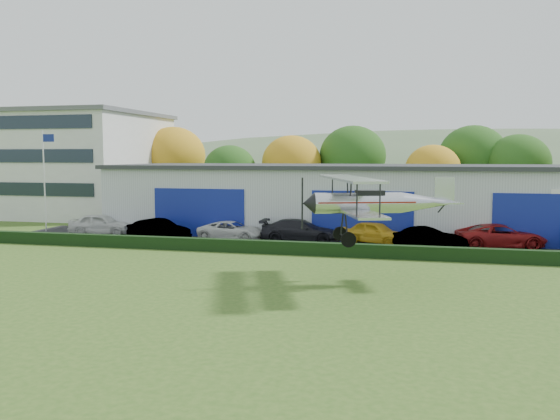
% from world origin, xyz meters
% --- Properties ---
extents(ground, '(300.00, 300.00, 0.00)m').
position_xyz_m(ground, '(0.00, 0.00, 0.00)').
color(ground, '#32551B').
rests_on(ground, ground).
extents(apron, '(48.00, 9.00, 0.05)m').
position_xyz_m(apron, '(3.00, 21.00, 0.03)').
color(apron, black).
rests_on(apron, ground).
extents(hedge, '(46.00, 0.60, 0.80)m').
position_xyz_m(hedge, '(3.00, 16.20, 0.40)').
color(hedge, black).
rests_on(hedge, ground).
extents(hangar, '(40.60, 12.60, 5.30)m').
position_xyz_m(hangar, '(5.00, 27.98, 2.66)').
color(hangar, '#B2B7BC').
rests_on(hangar, ground).
extents(office_block, '(20.60, 15.60, 10.40)m').
position_xyz_m(office_block, '(-28.00, 35.00, 5.21)').
color(office_block, silver).
rests_on(office_block, ground).
extents(flagpole, '(1.05, 0.10, 8.00)m').
position_xyz_m(flagpole, '(-19.88, 22.00, 4.78)').
color(flagpole, silver).
rests_on(flagpole, ground).
extents(tree_belt, '(75.70, 13.22, 10.12)m').
position_xyz_m(tree_belt, '(0.85, 40.62, 5.61)').
color(tree_belt, '#3D2614').
rests_on(tree_belt, ground).
extents(distant_hills, '(430.00, 196.00, 56.00)m').
position_xyz_m(distant_hills, '(-4.38, 140.00, -13.05)').
color(distant_hills, '#4C6642').
rests_on(distant_hills, ground).
extents(car_0, '(4.95, 2.62, 1.60)m').
position_xyz_m(car_0, '(-14.62, 21.17, 0.85)').
color(car_0, silver).
rests_on(car_0, apron).
extents(car_1, '(4.86, 2.67, 1.52)m').
position_xyz_m(car_1, '(-8.98, 19.33, 0.81)').
color(car_1, gray).
rests_on(car_1, apron).
extents(car_2, '(4.83, 2.32, 1.33)m').
position_xyz_m(car_2, '(-4.08, 20.83, 0.71)').
color(car_2, silver).
rests_on(car_2, apron).
extents(car_3, '(5.55, 2.41, 1.59)m').
position_xyz_m(car_3, '(0.88, 20.89, 0.84)').
color(car_3, black).
rests_on(car_3, apron).
extents(car_4, '(4.81, 3.39, 1.52)m').
position_xyz_m(car_4, '(5.96, 21.54, 0.81)').
color(car_4, gold).
rests_on(car_4, apron).
extents(car_5, '(4.73, 2.70, 1.48)m').
position_xyz_m(car_5, '(9.56, 19.49, 0.79)').
color(car_5, gray).
rests_on(car_5, apron).
extents(car_6, '(6.02, 3.67, 1.56)m').
position_xyz_m(car_6, '(14.04, 21.56, 0.83)').
color(car_6, maroon).
rests_on(car_6, apron).
extents(biplane, '(7.37, 8.31, 3.13)m').
position_xyz_m(biplane, '(6.69, 9.29, 3.92)').
color(biplane, silver).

